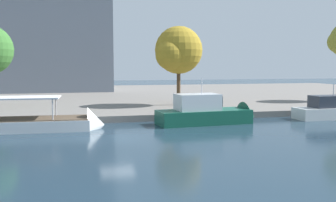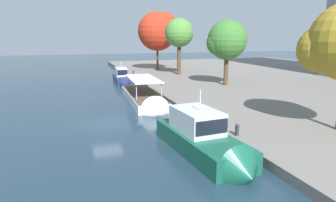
# 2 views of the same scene
# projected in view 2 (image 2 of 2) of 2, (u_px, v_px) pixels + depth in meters

# --- Properties ---
(ground_plane) EXTENTS (220.00, 220.00, 0.00)m
(ground_plane) POSITION_uv_depth(u_px,v_px,m) (107.00, 124.00, 25.36)
(ground_plane) COLOR #1E3342
(motor_yacht_0) EXTENTS (8.83, 2.54, 4.18)m
(motor_yacht_0) POSITION_uv_depth(u_px,v_px,m) (122.00, 79.00, 48.17)
(motor_yacht_0) COLOR navy
(motor_yacht_0) RESTS_ON ground_plane
(tour_boat_1) EXTENTS (13.90, 3.96, 3.97)m
(tour_boat_1) POSITION_uv_depth(u_px,v_px,m) (145.00, 100.00, 33.16)
(tour_boat_1) COLOR white
(tour_boat_1) RESTS_ON ground_plane
(motor_yacht_2) EXTENTS (9.61, 3.61, 5.01)m
(motor_yacht_2) POSITION_uv_depth(u_px,v_px,m) (205.00, 143.00, 18.48)
(motor_yacht_2) COLOR #14513D
(motor_yacht_2) RESTS_ON ground_plane
(mooring_bollard_0) EXTENTS (0.30, 0.30, 0.86)m
(mooring_bollard_0) POSITION_uv_depth(u_px,v_px,m) (237.00, 129.00, 20.36)
(mooring_bollard_0) COLOR #2D2D33
(mooring_bollard_0) RESTS_ON dock_promenade
(mooring_bollard_2) EXTENTS (0.23, 0.23, 0.80)m
(mooring_bollard_2) POSITION_uv_depth(u_px,v_px,m) (133.00, 72.00, 53.37)
(mooring_bollard_2) COLOR #2D2D33
(mooring_bollard_2) RESTS_ON dock_promenade
(tree_1) EXTENTS (7.97, 7.97, 11.92)m
(tree_1) POSITION_uv_depth(u_px,v_px,m) (158.00, 31.00, 59.88)
(tree_1) COLOR #4C3823
(tree_1) RESTS_ON dock_promenade
(tree_3) EXTENTS (5.17, 5.17, 10.11)m
(tree_3) POSITION_uv_depth(u_px,v_px,m) (179.00, 32.00, 52.64)
(tree_3) COLOR #4C3823
(tree_3) RESTS_ON dock_promenade
(tree_4) EXTENTS (5.50, 5.63, 9.12)m
(tree_4) POSITION_uv_depth(u_px,v_px,m) (225.00, 40.00, 40.80)
(tree_4) COLOR #4C3823
(tree_4) RESTS_ON dock_promenade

